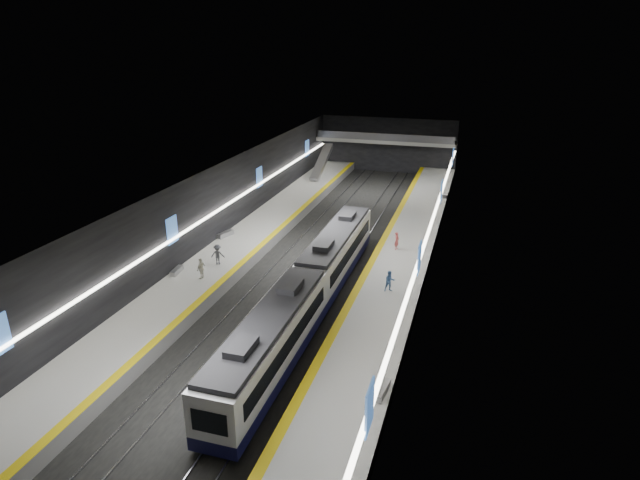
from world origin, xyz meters
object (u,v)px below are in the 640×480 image
(passenger_right_b, at_px, (390,281))
(train, at_px, (309,289))
(bench_left_far, at_px, (225,234))
(passenger_left_b, at_px, (218,255))
(passenger_left_a, at_px, (201,268))
(bench_right_near, at_px, (382,390))
(passenger_right_a, at_px, (397,241))
(bench_left_near, at_px, (177,271))
(bench_right_far, at_px, (443,195))
(escalator, at_px, (322,162))

(passenger_right_b, bearing_deg, train, -171.23)
(bench_left_far, relative_size, passenger_left_b, 1.08)
(passenger_left_a, bearing_deg, bench_right_near, 63.88)
(passenger_right_a, height_order, passenger_left_a, passenger_left_a)
(bench_left_near, height_order, passenger_right_b, passenger_right_b)
(passenger_right_b, xyz_separation_m, passenger_left_a, (-14.74, -2.10, 0.06))
(bench_left_far, relative_size, passenger_left_a, 1.07)
(bench_right_far, height_order, passenger_right_b, passenger_right_b)
(train, distance_m, bench_right_near, 11.28)
(train, bearing_deg, passenger_right_a, 70.53)
(passenger_left_b, bearing_deg, train, 141.29)
(passenger_left_a, bearing_deg, passenger_left_b, -172.50)
(passenger_left_b, bearing_deg, bench_left_near, 34.45)
(escalator, distance_m, bench_right_far, 17.99)
(bench_right_near, relative_size, passenger_right_b, 1.11)
(escalator, xyz_separation_m, bench_right_far, (17.00, -5.63, -1.66))
(passenger_right_a, bearing_deg, escalator, 45.37)
(bench_right_far, relative_size, passenger_left_a, 1.09)
(bench_right_far, height_order, passenger_left_a, passenger_left_a)
(escalator, distance_m, passenger_right_a, 28.15)
(passenger_right_a, height_order, passenger_right_b, passenger_right_b)
(escalator, height_order, bench_left_near, escalator)
(train, distance_m, passenger_right_a, 13.10)
(passenger_left_b, bearing_deg, bench_right_near, 127.94)
(passenger_right_a, bearing_deg, passenger_left_a, 142.46)
(escalator, xyz_separation_m, passenger_left_a, (0.49, -34.94, -1.02))
(bench_right_far, bearing_deg, train, -119.76)
(escalator, height_order, passenger_left_b, escalator)
(bench_left_far, relative_size, passenger_right_a, 1.18)
(passenger_right_b, bearing_deg, bench_left_far, 131.10)
(escalator, bearing_deg, passenger_right_a, -59.29)
(passenger_right_b, bearing_deg, passenger_right_a, 69.30)
(bench_right_near, relative_size, passenger_left_a, 1.04)
(passenger_left_a, bearing_deg, passenger_right_b, 104.13)
(passenger_right_a, xyz_separation_m, passenger_left_a, (-13.88, -10.76, 0.08))
(bench_left_near, xyz_separation_m, bench_right_far, (19.00, 28.97, 0.03))
(bench_right_near, distance_m, passenger_left_a, 19.51)
(bench_right_near, bearing_deg, escalator, 117.69)
(train, bearing_deg, bench_right_far, 77.23)
(train, bearing_deg, bench_right_near, -51.46)
(escalator, relative_size, bench_left_near, 4.88)
(escalator, relative_size, bench_left_far, 4.23)
(train, relative_size, bench_left_near, 18.33)
(passenger_left_a, bearing_deg, escalator, -173.19)
(bench_right_near, relative_size, passenger_right_a, 1.13)
(train, height_order, bench_left_near, train)
(bench_left_far, xyz_separation_m, passenger_right_a, (16.36, 1.52, 0.57))
(bench_left_near, bearing_deg, escalator, 81.24)
(train, xyz_separation_m, passenger_right_b, (5.23, 3.69, -0.37))
(passenger_right_b, xyz_separation_m, passenger_left_b, (-14.82, 0.88, 0.06))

